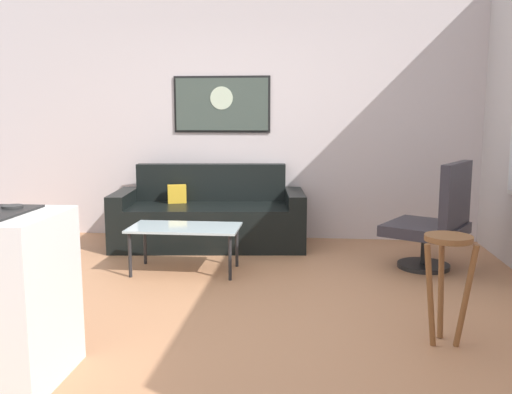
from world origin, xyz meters
name	(u,v)px	position (x,y,z in m)	size (l,w,h in m)	color
ground	(209,311)	(0.00, 0.00, -0.02)	(6.40, 6.40, 0.04)	#B27953
back_wall	(247,116)	(0.00, 2.42, 1.40)	(6.40, 0.05, 2.80)	beige
couch	(210,219)	(-0.36, 1.94, 0.29)	(2.11, 1.04, 0.87)	black
coffee_table	(185,230)	(-0.39, 0.92, 0.38)	(0.98, 0.52, 0.42)	silver
armchair	(436,221)	(1.88, 1.22, 0.45)	(0.91, 0.92, 1.00)	black
bar_stool	(447,264)	(1.57, -0.45, 0.51)	(0.33, 0.33, 0.69)	brown
wall_painting	(222,104)	(-0.28, 2.38, 1.53)	(1.10, 0.03, 0.63)	black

